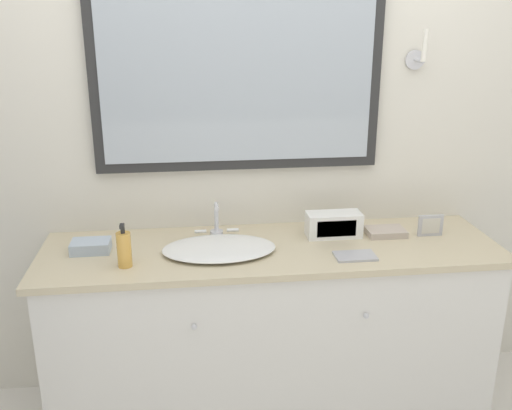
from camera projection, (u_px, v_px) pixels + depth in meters
name	position (u px, v px, depth m)	size (l,w,h in m)	color
wall_back	(262.00, 136.00, 2.71)	(8.00, 0.18, 2.55)	silver
vanity_counter	(271.00, 330.00, 2.68)	(2.05, 0.60, 0.85)	silver
sink_basin	(219.00, 247.00, 2.49)	(0.50, 0.37, 0.17)	white
soap_bottle	(124.00, 249.00, 2.33)	(0.06, 0.06, 0.19)	gold
appliance_box	(334.00, 225.00, 2.65)	(0.25, 0.11, 0.11)	white
picture_frame	(430.00, 225.00, 2.66)	(0.12, 0.01, 0.10)	#B2B2B7
hand_towel_near_sink	(91.00, 246.00, 2.49)	(0.17, 0.11, 0.05)	#A8B7C6
hand_towel_far_corner	(386.00, 232.00, 2.68)	(0.18, 0.12, 0.03)	#B7A899
metal_tray	(355.00, 256.00, 2.44)	(0.18, 0.11, 0.01)	#ADADB2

